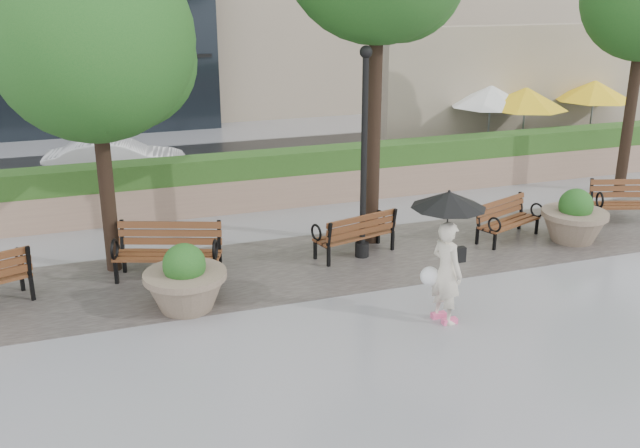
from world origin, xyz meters
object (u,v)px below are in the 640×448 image
object	(u,v)px
bench_3	(507,228)
planter_right	(574,221)
bench_2	(355,242)
bench_4	(631,211)
bench_1	(169,263)
car_right	(117,161)
lamppost	(364,168)
planter_left	(186,284)
pedestrian	(447,244)

from	to	relation	value
bench_3	planter_right	distance (m)	1.39
bench_2	bench_4	distance (m)	6.74
bench_1	car_right	bearing A→B (deg)	113.25
planter_right	lamppost	distance (m)	4.85
bench_3	planter_left	bearing A→B (deg)	168.31
bench_4	planter_left	distance (m)	10.43
bench_4	pedestrian	distance (m)	7.18
bench_1	bench_2	bearing A→B (deg)	19.70
bench_3	bench_4	world-z (taller)	bench_4
bench_3	planter_left	xyz separation A→B (m)	(-7.08, -1.17, 0.20)
bench_3	planter_right	xyz separation A→B (m)	(1.26, -0.55, 0.20)
bench_3	planter_right	bearing A→B (deg)	-44.45
planter_left	planter_right	distance (m)	8.37
bench_2	pedestrian	world-z (taller)	pedestrian
car_right	pedestrian	distance (m)	11.26
bench_2	planter_right	bearing A→B (deg)	155.98
bench_4	bench_1	bearing A→B (deg)	-164.17
planter_left	car_right	bearing A→B (deg)	93.26
bench_2	lamppost	xyz separation A→B (m)	(0.10, -0.14, 1.57)
bench_1	car_right	xyz separation A→B (m)	(-0.39, 7.13, 0.32)
bench_1	lamppost	bearing A→B (deg)	17.67
bench_3	car_right	bearing A→B (deg)	114.68
lamppost	car_right	xyz separation A→B (m)	(-4.22, 7.29, -1.22)
planter_left	bench_1	bearing A→B (deg)	93.70
bench_1	bench_4	world-z (taller)	bench_1
bench_3	bench_4	size ratio (longest dim) A/B	0.87
pedestrian	bench_3	bearing A→B (deg)	-61.13
bench_4	car_right	size ratio (longest dim) A/B	0.51
bench_1	planter_right	size ratio (longest dim) A/B	1.49
bench_2	planter_right	size ratio (longest dim) A/B	1.30
planter_right	planter_left	bearing A→B (deg)	-175.75
planter_left	bench_2	bearing A→B (deg)	20.96
bench_2	car_right	world-z (taller)	car_right
bench_2	car_right	bearing A→B (deg)	-74.77
planter_left	planter_right	bearing A→B (deg)	4.25
planter_left	planter_right	world-z (taller)	planter_left
bench_3	car_right	xyz separation A→B (m)	(-7.57, 7.38, 0.37)
bench_1	bench_3	world-z (taller)	bench_1
planter_right	car_right	world-z (taller)	car_right
bench_4	planter_left	size ratio (longest dim) A/B	1.39
bench_4	planter_right	xyz separation A→B (m)	(-2.02, -0.55, 0.16)
lamppost	bench_1	bearing A→B (deg)	177.58
bench_2	planter_right	distance (m)	4.78
lamppost	bench_3	bearing A→B (deg)	-1.52
bench_4	car_right	xyz separation A→B (m)	(-10.85, 7.38, 0.33)
bench_2	lamppost	world-z (taller)	lamppost
bench_1	pedestrian	xyz separation A→B (m)	(4.00, -3.22, 1.03)
planter_right	pedestrian	size ratio (longest dim) A/B	0.63
lamppost	car_right	distance (m)	8.51
planter_left	car_right	xyz separation A→B (m)	(-0.49, 8.54, 0.17)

